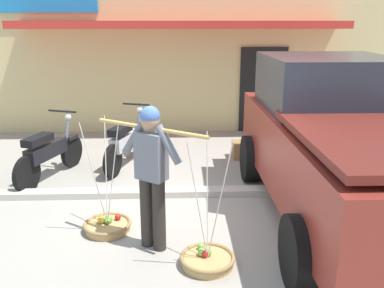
% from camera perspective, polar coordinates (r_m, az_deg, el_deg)
% --- Properties ---
extents(ground_plane, '(90.00, 90.00, 0.00)m').
position_cam_1_polar(ground_plane, '(5.76, -2.73, -9.89)').
color(ground_plane, '#9E998C').
extents(sidewalk_curb, '(20.00, 0.24, 0.10)m').
position_cam_1_polar(sidewalk_curb, '(6.37, -2.69, -6.69)').
color(sidewalk_curb, '#BAB4A5').
rests_on(sidewalk_curb, ground).
extents(fruit_vendor, '(1.24, 0.86, 1.70)m').
position_cam_1_polar(fruit_vendor, '(4.65, -5.62, -3.48)').
color(fruit_vendor, '#2D2823').
rests_on(fruit_vendor, ground).
extents(fruit_basket_left_side, '(0.61, 0.61, 1.45)m').
position_cam_1_polar(fruit_basket_left_side, '(5.46, -11.59, -10.90)').
color(fruit_basket_left_side, tan).
rests_on(fruit_basket_left_side, ground).
extents(fruit_basket_right_side, '(0.61, 0.61, 1.45)m').
position_cam_1_polar(fruit_basket_right_side, '(4.68, 2.12, -15.57)').
color(fruit_basket_right_side, tan).
rests_on(fruit_basket_right_side, ground).
extents(motorcycle_nearest_shop, '(0.74, 1.74, 1.09)m').
position_cam_1_polar(motorcycle_nearest_shop, '(7.29, -19.16, -1.20)').
color(motorcycle_nearest_shop, black).
rests_on(motorcycle_nearest_shop, ground).
extents(motorcycle_second_in_row, '(0.72, 1.75, 1.09)m').
position_cam_1_polar(motorcycle_second_in_row, '(7.58, -8.98, 0.18)').
color(motorcycle_second_in_row, black).
rests_on(motorcycle_second_in_row, ground).
extents(parked_truck, '(2.19, 4.74, 2.10)m').
position_cam_1_polar(parked_truck, '(5.78, 19.89, 0.19)').
color(parked_truck, maroon).
rests_on(parked_truck, ground).
extents(storefront_building, '(13.00, 6.00, 4.20)m').
position_cam_1_polar(storefront_building, '(12.22, -1.74, 14.38)').
color(storefront_building, '#DBC684').
rests_on(storefront_building, ground).
extents(wooden_crate, '(0.44, 0.36, 0.32)m').
position_cam_1_polar(wooden_crate, '(8.12, 7.17, -0.79)').
color(wooden_crate, olive).
rests_on(wooden_crate, ground).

